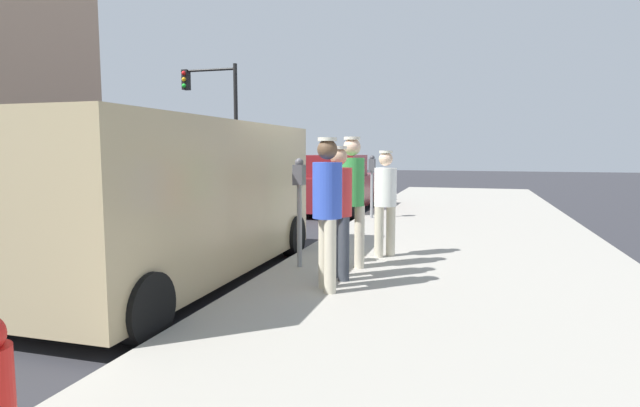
% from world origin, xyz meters
% --- Properties ---
extents(ground_plane, '(80.00, 80.00, 0.00)m').
position_xyz_m(ground_plane, '(0.00, 0.00, 0.00)').
color(ground_plane, '#2D2D33').
extents(sidewalk_slab, '(5.00, 32.00, 0.15)m').
position_xyz_m(sidewalk_slab, '(3.50, 0.00, 0.07)').
color(sidewalk_slab, '#9E998E').
rests_on(sidewalk_slab, ground).
extents(parking_meter_near, '(0.14, 0.18, 1.52)m').
position_xyz_m(parking_meter_near, '(1.35, -0.36, 1.18)').
color(parking_meter_near, gray).
rests_on(parking_meter_near, sidewalk_slab).
extents(parking_meter_far, '(0.14, 0.18, 1.52)m').
position_xyz_m(parking_meter_far, '(1.35, 5.05, 1.18)').
color(parking_meter_far, gray).
rests_on(parking_meter_far, sidewalk_slab).
extents(pedestrian_in_green, '(0.36, 0.34, 1.81)m').
position_xyz_m(pedestrian_in_green, '(2.07, -0.23, 1.20)').
color(pedestrian_in_green, beige).
rests_on(pedestrian_in_green, sidewalk_slab).
extents(pedestrian_in_red, '(0.34, 0.34, 1.68)m').
position_xyz_m(pedestrian_in_red, '(2.04, -0.88, 1.11)').
color(pedestrian_in_red, '#383D47').
rests_on(pedestrian_in_red, sidewalk_slab).
extents(pedestrian_in_blue, '(0.34, 0.34, 1.77)m').
position_xyz_m(pedestrian_in_blue, '(2.05, -1.43, 1.17)').
color(pedestrian_in_blue, beige).
rests_on(pedestrian_in_blue, sidewalk_slab).
extents(pedestrian_in_white, '(0.34, 0.34, 1.62)m').
position_xyz_m(pedestrian_in_white, '(2.39, 0.66, 1.07)').
color(pedestrian_in_white, beige).
rests_on(pedestrian_in_white, sidewalk_slab).
extents(parked_van, '(2.15, 5.21, 2.15)m').
position_xyz_m(parked_van, '(-0.15, -1.08, 1.15)').
color(parked_van, tan).
rests_on(parked_van, ground).
extents(parked_sedan_ahead, '(1.94, 4.40, 1.65)m').
position_xyz_m(parked_sedan_ahead, '(-0.18, 7.34, 0.75)').
color(parked_sedan_ahead, maroon).
rests_on(parked_sedan_ahead, ground).
extents(traffic_light_corner, '(2.48, 0.42, 5.20)m').
position_xyz_m(traffic_light_corner, '(-6.25, 11.60, 3.52)').
color(traffic_light_corner, black).
rests_on(traffic_light_corner, ground).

